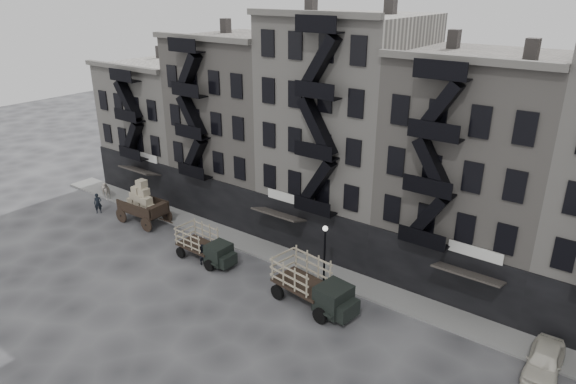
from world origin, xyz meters
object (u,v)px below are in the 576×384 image
Objects in this scene: stake_truck_west at (205,243)px; pedestrian_west at (98,203)px; horse at (104,190)px; pedestrian_mid at (202,254)px; car_east at (544,361)px; stake_truck_east at (313,282)px; wagon at (141,199)px.

pedestrian_west is at bearing -179.29° from stake_truck_west.
pedestrian_west reaches higher than horse.
stake_truck_west reaches higher than pedestrian_mid.
pedestrian_west reaches higher than car_east.
stake_truck_east reaches higher than stake_truck_west.
horse is at bearing -28.54° from pedestrian_mid.
stake_truck_east reaches higher than pedestrian_mid.
stake_truck_west is 22.77m from car_east.
wagon reaches higher than pedestrian_west.
stake_truck_west is 9.52m from stake_truck_east.
pedestrian_mid is at bearing -61.54° from stake_truck_west.
stake_truck_east is 3.77× the size of pedestrian_mid.
stake_truck_west is 3.07× the size of pedestrian_mid.
wagon reaches higher than stake_truck_west.
stake_truck_west is 2.68× the size of pedestrian_west.
car_east is at bearing -75.63° from horse.
wagon is at bearing -176.84° from stake_truck_east.
stake_truck_east reaches higher than car_east.
horse is 16.70m from pedestrian_mid.
horse is 1.31× the size of pedestrian_mid.
stake_truck_west is 13.67m from pedestrian_west.
stake_truck_east is 13.35m from car_east.
stake_truck_east reaches higher than horse.
stake_truck_west reaches higher than horse.
pedestrian_west is 1.14× the size of pedestrian_mid.
pedestrian_west is (-23.18, 0.31, -0.75)m from stake_truck_east.
wagon is at bearing 172.48° from stake_truck_west.
pedestrian_west is at bearing -179.12° from car_east.
stake_truck_east is 23.19m from pedestrian_west.
pedestrian_mid is (-22.38, -2.73, 0.09)m from car_east.
wagon is at bearing -83.82° from horse.
wagon is at bearing 179.13° from car_east.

